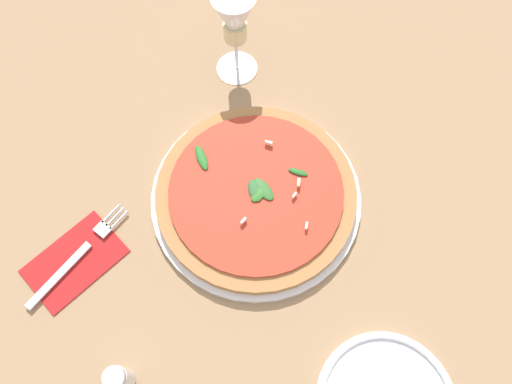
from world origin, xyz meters
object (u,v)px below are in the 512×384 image
(pizza_arugula_main, at_px, (256,195))
(wine_glass, at_px, (235,22))
(fork, at_px, (77,256))
(shaker_pepper, at_px, (119,379))

(pizza_arugula_main, xyz_separation_m, wine_glass, (0.16, 0.21, 0.10))
(wine_glass, xyz_separation_m, fork, (-0.43, -0.09, -0.11))
(fork, height_order, shaker_pepper, shaker_pepper)
(pizza_arugula_main, relative_size, wine_glass, 1.95)
(wine_glass, bearing_deg, fork, -168.55)
(shaker_pepper, bearing_deg, pizza_arugula_main, 11.51)
(pizza_arugula_main, bearing_deg, wine_glass, 52.75)
(pizza_arugula_main, distance_m, shaker_pepper, 0.34)
(wine_glass, distance_m, shaker_pepper, 0.58)
(pizza_arugula_main, distance_m, fork, 0.30)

